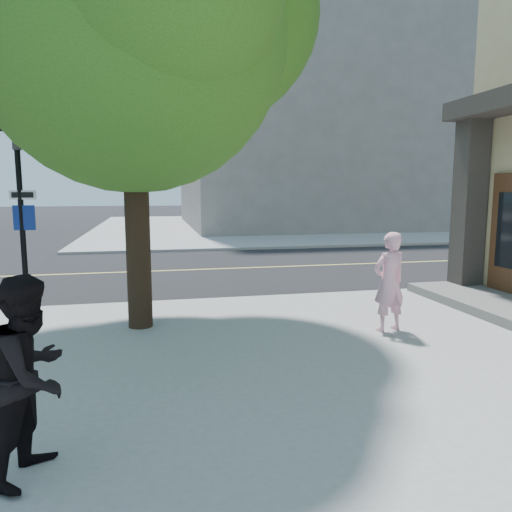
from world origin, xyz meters
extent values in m
plane|color=black|center=(0.00, 0.00, 0.00)|extent=(140.00, 140.00, 0.00)
cube|color=black|center=(0.00, 4.50, 0.01)|extent=(140.00, 9.00, 0.01)
cube|color=gray|center=(13.50, 21.50, 0.06)|extent=(29.00, 25.00, 0.12)
cube|color=slate|center=(9.20, -2.20, 0.21)|extent=(1.60, 4.00, 0.18)
cube|color=#35302B|center=(9.70, -0.50, 2.22)|extent=(0.55, 0.55, 4.20)
cube|color=#422614|center=(9.96, -1.50, 1.52)|extent=(0.10, 1.00, 2.60)
cube|color=slate|center=(14.00, 22.00, 7.12)|extent=(18.00, 16.00, 14.00)
imported|color=#EAA2B5|center=(6.40, -3.06, 0.95)|extent=(0.67, 0.51, 1.66)
imported|color=black|center=(1.58, -6.15, 0.96)|extent=(0.86, 0.97, 1.68)
cylinder|color=black|center=(2.33, -1.91, 2.18)|extent=(0.41, 0.41, 4.12)
sphere|color=#39701E|center=(2.33, -1.91, 4.92)|extent=(5.03, 5.03, 5.03)
sphere|color=#39701E|center=(3.71, -1.23, 5.61)|extent=(3.89, 3.89, 3.89)
cylinder|color=black|center=(0.14, -0.30, 1.94)|extent=(0.10, 0.10, 3.64)
cube|color=white|center=(0.19, -0.32, 2.37)|extent=(0.48, 0.04, 0.17)
cube|color=navy|center=(0.19, -0.32, 1.94)|extent=(0.39, 0.04, 0.48)
imported|color=black|center=(0.14, -0.30, 3.06)|extent=(0.14, 0.17, 0.87)
camera|label=1|loc=(2.58, -10.15, 2.45)|focal=33.36mm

